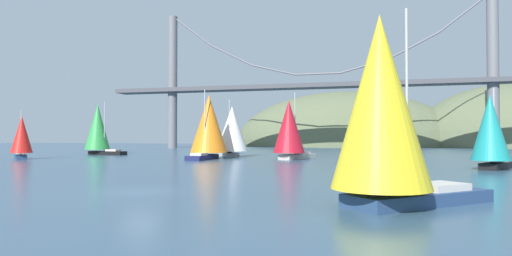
% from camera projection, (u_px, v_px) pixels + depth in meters
% --- Properties ---
extents(ground_plane, '(360.00, 360.00, 0.00)m').
position_uv_depth(ground_plane, '(141.00, 192.00, 27.24)').
color(ground_plane, '#385670').
extents(headland_center, '(82.30, 44.00, 40.03)m').
position_uv_depth(headland_center, '(344.00, 146.00, 156.35)').
color(headland_center, '#5B6647').
rests_on(headland_center, ground_plane).
extents(suspension_bridge, '(124.33, 6.00, 40.51)m').
position_uv_depth(suspension_bridge, '(318.00, 82.00, 119.38)').
color(suspension_bridge, slate).
rests_on(suspension_bridge, ground_plane).
extents(sailboat_orange_sail, '(5.89, 9.58, 10.80)m').
position_uv_depth(sailboat_orange_sail, '(209.00, 125.00, 67.84)').
color(sailboat_orange_sail, '#191E4C').
rests_on(sailboat_orange_sail, ground_plane).
extents(sailboat_crimson_sail, '(6.56, 9.59, 10.35)m').
position_uv_depth(sailboat_crimson_sail, '(290.00, 129.00, 65.15)').
color(sailboat_crimson_sail, '#B7B2A8').
rests_on(sailboat_crimson_sail, ground_plane).
extents(sailboat_green_sail, '(9.13, 5.32, 10.33)m').
position_uv_depth(sailboat_green_sail, '(98.00, 128.00, 83.29)').
color(sailboat_green_sail, black).
rests_on(sailboat_green_sail, ground_plane).
extents(sailboat_yellow_sail, '(9.34, 9.14, 10.07)m').
position_uv_depth(sailboat_yellow_sail, '(383.00, 109.00, 21.04)').
color(sailboat_yellow_sail, navy).
rests_on(sailboat_yellow_sail, ground_plane).
extents(sailboat_red_spinnaker, '(6.13, 5.84, 7.65)m').
position_uv_depth(sailboat_red_spinnaker, '(22.00, 137.00, 66.28)').
color(sailboat_red_spinnaker, navy).
rests_on(sailboat_red_spinnaker, ground_plane).
extents(sailboat_white_mainsail, '(8.03, 9.31, 10.06)m').
position_uv_depth(sailboat_white_mainsail, '(232.00, 130.00, 74.22)').
color(sailboat_white_mainsail, '#B7B2A8').
rests_on(sailboat_white_mainsail, ground_plane).
extents(sailboat_teal_sail, '(5.89, 7.29, 8.76)m').
position_uv_depth(sailboat_teal_sail, '(491.00, 130.00, 45.17)').
color(sailboat_teal_sail, black).
rests_on(sailboat_teal_sail, ground_plane).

